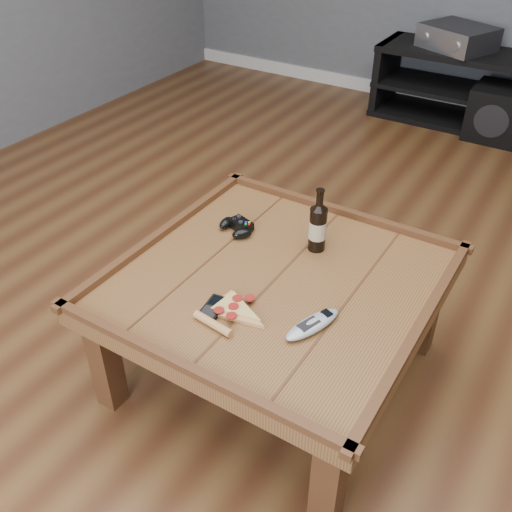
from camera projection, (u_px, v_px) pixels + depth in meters
The scene contains 11 objects.
ground at pixel (274, 371), 2.15m from camera, with size 6.00×6.00×0.00m, color #462614.
baseboard at pixel (481, 108), 4.18m from camera, with size 5.00×0.02×0.10m, color silver.
coffee_table at pixel (276, 292), 1.93m from camera, with size 1.03×1.03×0.48m.
media_console at pixel (478, 91), 3.90m from camera, with size 1.40×0.45×0.50m.
beer_bottle at pixel (318, 226), 1.97m from camera, with size 0.06×0.06×0.24m.
game_controller at pixel (237, 227), 2.11m from camera, with size 0.15×0.13×0.04m.
pizza_slice at pixel (231, 311), 1.74m from camera, with size 0.18×0.27×0.03m.
smartphone at pixel (214, 308), 1.76m from camera, with size 0.07×0.12×0.01m.
remote_control at pixel (313, 324), 1.69m from camera, with size 0.13×0.22×0.03m.
av_receiver at pixel (457, 37), 3.79m from camera, with size 0.53×0.50×0.15m.
subwoofer at pixel (497, 113), 3.78m from camera, with size 0.35×0.35×0.34m.
Camera 1 is at (0.73, -1.30, 1.62)m, focal length 40.00 mm.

